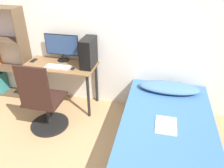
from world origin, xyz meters
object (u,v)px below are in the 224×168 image
office_chair (44,105)px  pc_tower (88,52)px  keyboard (58,67)px  bed (166,134)px  monitor (62,46)px

office_chair → pc_tower: pc_tower is taller
keyboard → pc_tower: 0.51m
bed → pc_tower: 1.58m
bed → office_chair: bearing=179.2°
keyboard → monitor: bearing=96.8°
pc_tower → office_chair: bearing=-123.1°
bed → pc_tower: pc_tower is taller
pc_tower → monitor: bearing=167.4°
office_chair → bed: bearing=-0.8°
keyboard → pc_tower: (0.44, 0.17, 0.21)m
bed → pc_tower: (-1.22, 0.71, 0.72)m
monitor → pc_tower: (0.47, -0.11, -0.02)m
bed → keyboard: bearing=161.7°
office_chair → keyboard: (0.01, 0.52, 0.35)m
monitor → keyboard: 0.36m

